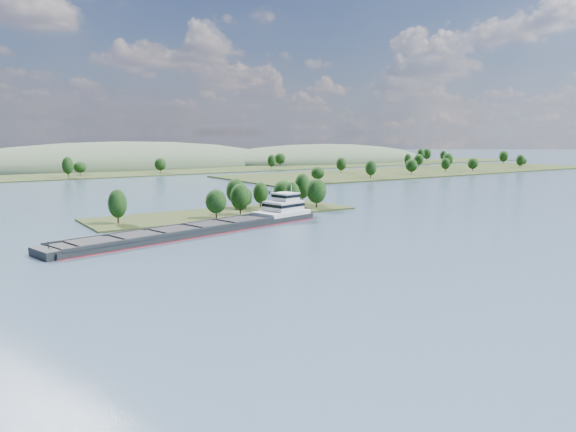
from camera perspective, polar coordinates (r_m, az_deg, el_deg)
ground at (r=158.26m, az=3.44°, el=-2.46°), size 1800.00×1800.00×0.00m
tree_island at (r=211.28m, az=-4.52°, el=1.35°), size 100.00×30.70×13.85m
right_bank at (r=445.86m, az=13.66°, el=4.51°), size 320.00×90.00×14.16m
back_shoreline at (r=417.74m, az=-19.14°, el=4.00°), size 900.00×60.00×15.06m
hill_east at (r=592.15m, az=3.44°, el=5.58°), size 260.00×140.00×36.00m
hill_west at (r=528.07m, az=-16.39°, el=4.89°), size 320.00×160.00×44.00m
cargo_barge at (r=174.12m, az=-7.57°, el=-0.97°), size 94.13×32.35×12.72m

